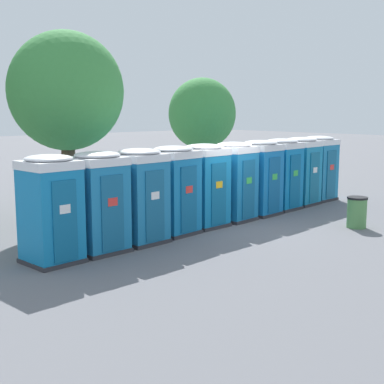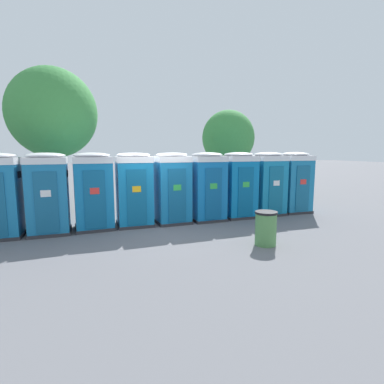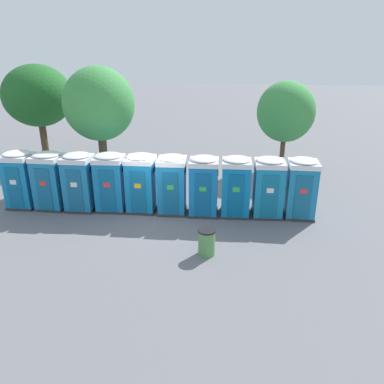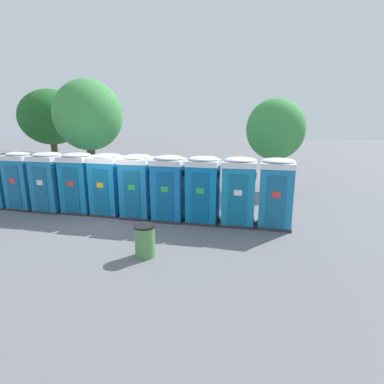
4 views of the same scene
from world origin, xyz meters
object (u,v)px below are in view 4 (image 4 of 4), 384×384
object	(u,v)px
portapotty_6	(169,188)
street_tree_2	(51,118)
street_tree_0	(88,116)
portapotty_3	(79,183)
portapotty_5	(137,186)
portapotty_7	(203,189)
portapotty_9	(276,193)
portapotty_2	(50,181)
portapotty_8	(239,191)
trash_can	(145,241)
portapotty_1	(24,180)
portapotty_4	(108,184)
street_tree_1	(275,129)

from	to	relation	value
portapotty_6	street_tree_2	size ratio (longest dim) A/B	0.44
portapotty_6	street_tree_0	world-z (taller)	street_tree_0
portapotty_6	portapotty_3	bearing A→B (deg)	-177.59
street_tree_0	portapotty_5	bearing A→B (deg)	-35.68
portapotty_6	street_tree_2	bearing A→B (deg)	150.82
portapotty_7	portapotty_9	xyz separation A→B (m)	(2.68, 0.24, 0.00)
portapotty_2	portapotty_7	distance (m)	6.73
portapotty_5	portapotty_7	world-z (taller)	same
street_tree_2	portapotty_8	bearing A→B (deg)	-23.05
portapotty_5	street_tree_0	bearing A→B (deg)	144.32
portapotty_6	street_tree_0	distance (m)	6.91
portapotty_7	portapotty_9	size ratio (longest dim) A/B	1.00
portapotty_3	portapotty_6	world-z (taller)	same
street_tree_0	trash_can	distance (m)	9.52
portapotty_1	portapotty_6	size ratio (longest dim) A/B	1.00
portapotty_7	portapotty_8	distance (m)	1.35
portapotty_1	portapotty_3	world-z (taller)	same
portapotty_1	portapotty_9	bearing A→B (deg)	4.15
trash_can	portapotty_8	bearing A→B (deg)	59.34
portapotty_1	trash_can	world-z (taller)	portapotty_1
portapotty_7	portapotty_4	bearing A→B (deg)	-177.17
portapotty_1	portapotty_2	size ratio (longest dim) A/B	1.00
portapotty_1	portapotty_7	distance (m)	8.08
portapotty_2	portapotty_9	size ratio (longest dim) A/B	1.00
portapotty_7	street_tree_2	world-z (taller)	street_tree_2
street_tree_2	trash_can	bearing A→B (deg)	-39.87
portapotty_8	portapotty_4	bearing A→B (deg)	-176.67
portapotty_3	street_tree_2	distance (m)	9.21
trash_can	portapotty_6	bearing A→B (deg)	99.29
portapotty_5	street_tree_2	world-z (taller)	street_tree_2
portapotty_4	portapotty_6	bearing A→B (deg)	1.38
street_tree_2	trash_can	xyz separation A→B (m)	(11.00, -9.19, -3.56)
portapotty_1	portapotty_4	distance (m)	4.04
portapotty_5	portapotty_7	bearing A→B (deg)	3.74
street_tree_0	street_tree_1	distance (m)	9.95
portapotty_3	portapotty_4	world-z (taller)	same
portapotty_1	portapotty_9	xyz separation A→B (m)	(10.74, 0.78, 0.00)
portapotty_2	street_tree_0	size ratio (longest dim) A/B	0.43
portapotty_6	trash_can	bearing A→B (deg)	-80.71
trash_can	portapotty_4	bearing A→B (deg)	134.61
portapotty_8	street_tree_2	size ratio (longest dim) A/B	0.44
portapotty_3	portapotty_7	distance (m)	5.39
portapotty_2	portapotty_9	distance (m)	9.43
portapotty_2	trash_can	xyz separation A→B (m)	(5.92, -3.00, -0.81)
portapotty_3	portapotty_8	bearing A→B (deg)	3.56
trash_can	portapotty_3	bearing A→B (deg)	145.24
portapotty_5	street_tree_2	xyz separation A→B (m)	(-9.10, 5.88, 2.75)
portapotty_9	street_tree_2	size ratio (longest dim) A/B	0.44
portapotty_3	portapotty_6	xyz separation A→B (m)	(4.04, 0.17, 0.00)
portapotty_3	street_tree_2	bearing A→B (deg)	136.88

